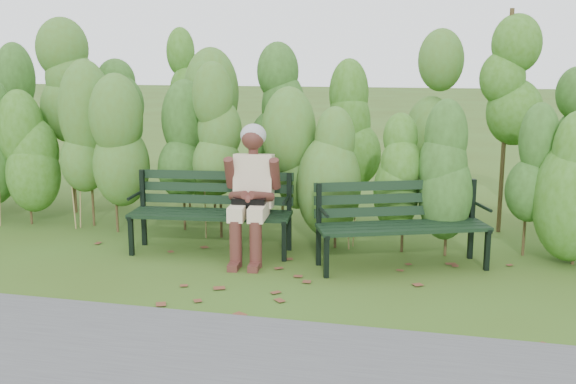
# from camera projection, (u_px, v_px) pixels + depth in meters

# --- Properties ---
(ground) EXTENTS (80.00, 80.00, 0.00)m
(ground) POSITION_uv_depth(u_px,v_px,m) (279.00, 280.00, 6.14)
(ground) COLOR #384A16
(hedge_band) EXTENTS (11.04, 1.67, 2.42)m
(hedge_band) POSITION_uv_depth(u_px,v_px,m) (319.00, 123.00, 7.67)
(hedge_band) COLOR #47381E
(hedge_band) RESTS_ON ground
(leaf_litter) EXTENTS (5.13, 2.20, 0.01)m
(leaf_litter) POSITION_uv_depth(u_px,v_px,m) (296.00, 284.00, 6.02)
(leaf_litter) COLOR brown
(leaf_litter) RESTS_ON ground
(bench_left) EXTENTS (1.70, 0.71, 0.83)m
(bench_left) POSITION_uv_depth(u_px,v_px,m) (213.00, 205.00, 6.98)
(bench_left) COLOR black
(bench_left) RESTS_ON ground
(bench_right) EXTENTS (1.71, 1.09, 0.81)m
(bench_right) POSITION_uv_depth(u_px,v_px,m) (400.00, 217.00, 6.49)
(bench_right) COLOR black
(bench_right) RESTS_ON ground
(seated_woman) EXTENTS (0.58, 0.84, 1.34)m
(seated_woman) POSITION_uv_depth(u_px,v_px,m) (251.00, 185.00, 6.71)
(seated_woman) COLOR beige
(seated_woman) RESTS_ON ground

